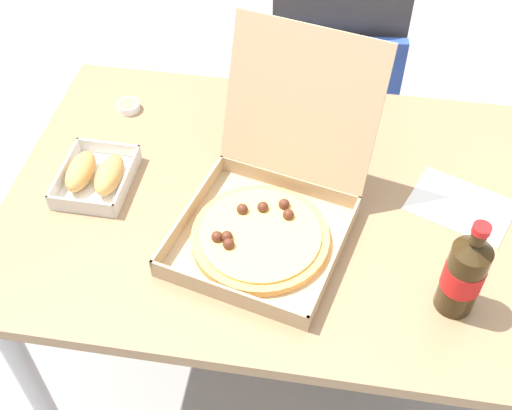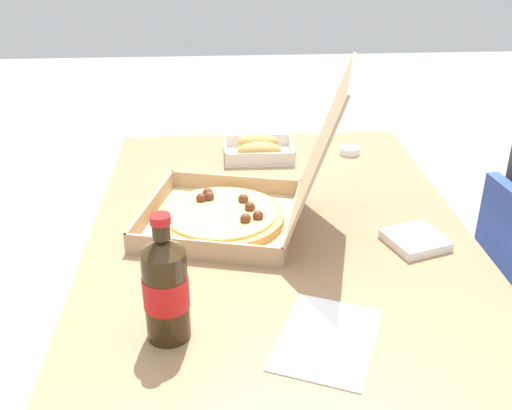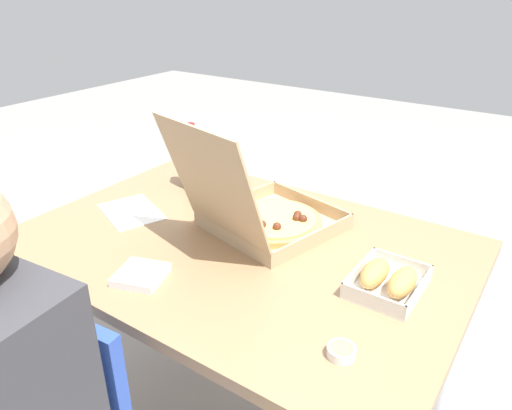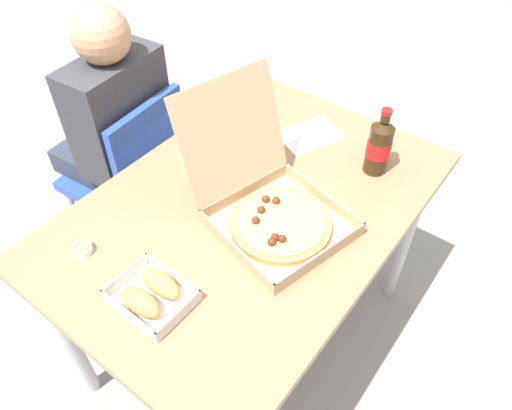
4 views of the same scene
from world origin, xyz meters
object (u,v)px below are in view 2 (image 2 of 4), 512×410
(bread_side_box, at_px, (259,148))
(napkin_pile, at_px, (415,240))
(cola_bottle, at_px, (166,288))
(dipping_sauce_cup, at_px, (350,150))
(pizza_box_open, at_px, (238,205))
(paper_menu, at_px, (327,339))

(bread_side_box, distance_m, napkin_pile, 0.58)
(cola_bottle, bearing_deg, bread_side_box, 165.27)
(napkin_pile, height_order, dipping_sauce_cup, same)
(pizza_box_open, relative_size, cola_bottle, 2.21)
(paper_menu, xyz_separation_m, napkin_pile, (-0.29, 0.24, 0.01))
(pizza_box_open, xyz_separation_m, dipping_sauce_cup, (-0.40, 0.33, -0.04))
(paper_menu, distance_m, napkin_pile, 0.38)
(cola_bottle, height_order, dipping_sauce_cup, cola_bottle)
(paper_menu, bearing_deg, bread_side_box, -153.11)
(pizza_box_open, xyz_separation_m, bread_side_box, (-0.39, 0.07, -0.02))
(cola_bottle, distance_m, napkin_pile, 0.57)
(bread_side_box, xyz_separation_m, cola_bottle, (0.77, -0.20, 0.07))
(paper_menu, relative_size, napkin_pile, 1.91)
(bread_side_box, relative_size, cola_bottle, 0.85)
(bread_side_box, bearing_deg, pizza_box_open, -10.48)
(pizza_box_open, height_order, paper_menu, pizza_box_open)
(cola_bottle, relative_size, dipping_sauce_cup, 4.00)
(dipping_sauce_cup, bearing_deg, pizza_box_open, -39.88)
(dipping_sauce_cup, bearing_deg, paper_menu, -14.27)
(napkin_pile, bearing_deg, cola_bottle, -61.97)
(pizza_box_open, bearing_deg, bread_side_box, 169.52)
(paper_menu, bearing_deg, cola_bottle, -73.48)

